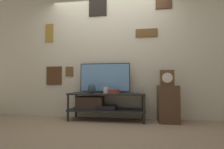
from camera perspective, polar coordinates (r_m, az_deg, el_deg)
The scene contains 10 objects.
ground_plane at distance 3.18m, azimuth -2.70°, elevation -15.69°, with size 12.00×12.00×0.00m, color #997F60.
wall_back at distance 3.71m, azimuth -0.94°, elevation 7.22°, with size 6.40×0.08×2.70m.
media_console at distance 3.42m, azimuth -3.73°, elevation -9.22°, with size 1.45×0.48×0.52m.
television at distance 3.49m, azimuth -2.36°, elevation -1.00°, with size 1.01×0.05×0.59m.
vase_wide_bowl at distance 3.21m, azimuth 0.65°, elevation -5.54°, with size 0.20×0.20×0.08m.
vase_slim_bronze at distance 3.37m, azimuth 9.62°, elevation -4.65°, with size 0.07×0.07×0.16m.
vase_urn_stoneware at distance 3.29m, azimuth -6.68°, elevation -4.48°, with size 0.15×0.14×0.19m.
candle_jar at distance 3.29m, azimuth -2.08°, elevation -5.11°, with size 0.10×0.10×0.12m.
side_table at distance 3.40m, azimuth 17.76°, elevation -9.05°, with size 0.35×0.43×0.67m.
mantel_clock at distance 3.36m, azimuth 17.51°, elevation -1.03°, with size 0.25×0.11×0.28m.
Camera 1 is at (0.62, -3.04, 0.71)m, focal length 28.00 mm.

